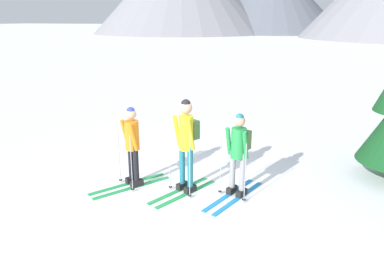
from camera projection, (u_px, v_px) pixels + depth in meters
ground_plane at (179, 189)px, 7.30m from camera, size 400.00×400.00×0.00m
skier_in_orange at (132, 144)px, 7.22m from camera, size 1.18×1.59×1.65m
skier_in_yellow at (186, 140)px, 6.92m from camera, size 0.90×1.59×1.86m
skier_in_green at (239, 151)px, 6.81m from camera, size 0.80×1.71×1.63m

